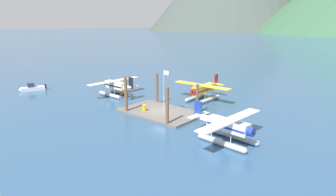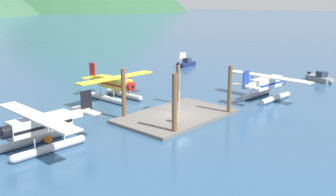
% 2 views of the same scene
% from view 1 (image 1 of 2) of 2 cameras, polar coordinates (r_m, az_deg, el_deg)
% --- Properties ---
extents(ground_plane, '(1200.00, 1200.00, 0.00)m').
position_cam_1_polar(ground_plane, '(41.05, -1.49, -3.03)').
color(ground_plane, '#2D5175').
extents(dock_platform, '(11.46, 7.08, 0.30)m').
position_cam_1_polar(dock_platform, '(41.00, -1.49, -2.83)').
color(dock_platform, '#66605B').
rests_on(dock_platform, ground).
extents(piling_near_left, '(0.46, 0.46, 5.25)m').
position_cam_1_polar(piling_near_left, '(40.87, -8.40, 0.57)').
color(piling_near_left, brown).
rests_on(piling_near_left, ground).
extents(piling_near_right, '(0.42, 0.42, 4.97)m').
position_cam_1_polar(piling_near_right, '(35.31, -0.14, -1.77)').
color(piling_near_right, brown).
rests_on(piling_near_right, ground).
extents(piling_far_left, '(0.42, 0.42, 4.89)m').
position_cam_1_polar(piling_far_left, '(45.25, -2.21, 1.86)').
color(piling_far_left, brown).
rests_on(piling_far_left, ground).
extents(piling_far_right, '(0.41, 0.41, 4.27)m').
position_cam_1_polar(piling_far_right, '(40.52, 5.88, -0.19)').
color(piling_far_right, brown).
rests_on(piling_far_right, ground).
extents(flagpole, '(0.95, 0.10, 6.10)m').
position_cam_1_polar(flagpole, '(39.62, -0.71, 2.45)').
color(flagpole, silver).
rests_on(flagpole, dock_platform).
extents(fuel_drum, '(0.62, 0.62, 0.88)m').
position_cam_1_polar(fuel_drum, '(41.07, -4.80, -1.99)').
color(fuel_drum, gold).
rests_on(fuel_drum, dock_platform).
extents(mooring_buoy, '(0.66, 0.66, 0.66)m').
position_cam_1_polar(mooring_buoy, '(51.37, -9.30, 0.81)').
color(mooring_buoy, orange).
rests_on(mooring_buoy, ground).
extents(seaplane_cream_port_fwd, '(7.98, 10.44, 3.84)m').
position_cam_1_polar(seaplane_cream_port_fwd, '(51.39, -10.45, 2.19)').
color(seaplane_cream_port_fwd, '#B7BABF').
rests_on(seaplane_cream_port_fwd, ground).
extents(seaplane_white_stbd_aft, '(7.97, 10.48, 3.84)m').
position_cam_1_polar(seaplane_white_stbd_aft, '(31.39, 11.93, -5.99)').
color(seaplane_white_stbd_aft, '#B7BABF').
rests_on(seaplane_white_stbd_aft, ground).
extents(seaplane_yellow_bow_centre, '(10.41, 7.98, 3.84)m').
position_cam_1_polar(seaplane_yellow_bow_centre, '(47.81, 6.97, 1.39)').
color(seaplane_yellow_bow_centre, '#B7BABF').
rests_on(seaplane_yellow_bow_centre, ground).
extents(boat_white_open_sw, '(2.78, 4.70, 1.50)m').
position_cam_1_polar(boat_white_open_sw, '(60.49, -25.56, 1.80)').
color(boat_white_open_sw, silver).
rests_on(boat_white_open_sw, ground).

